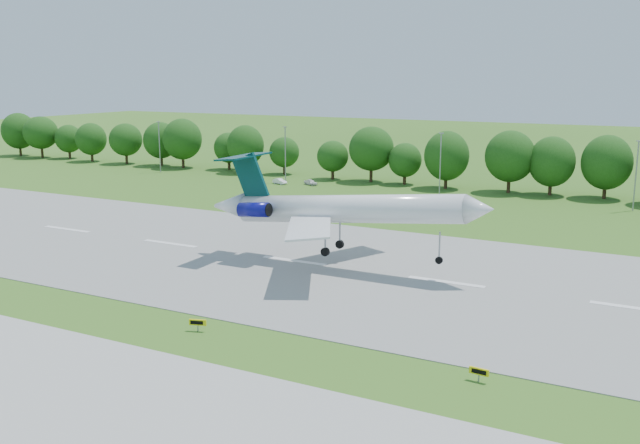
% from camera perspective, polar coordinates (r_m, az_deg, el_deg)
% --- Properties ---
extents(ground, '(600.00, 600.00, 0.00)m').
position_cam_1_polar(ground, '(60.67, 2.59, -10.85)').
color(ground, '#326019').
rests_on(ground, ground).
extents(runway, '(400.00, 45.00, 0.08)m').
position_cam_1_polar(runway, '(82.70, 10.06, -4.76)').
color(runway, gray).
rests_on(runway, ground).
extents(tree_line, '(288.40, 8.40, 10.40)m').
position_cam_1_polar(tree_line, '(145.68, 18.36, 4.43)').
color(tree_line, '#382314').
rests_on(tree_line, ground).
extents(light_poles, '(175.90, 0.25, 12.19)m').
position_cam_1_polar(light_poles, '(136.34, 16.61, 4.13)').
color(light_poles, gray).
rests_on(light_poles, ground).
extents(airliner, '(36.84, 26.77, 11.75)m').
position_cam_1_polar(airliner, '(86.21, 1.09, 1.15)').
color(airliner, white).
rests_on(airliner, ground).
extents(taxi_sign_left, '(1.60, 0.69, 1.14)m').
position_cam_1_polar(taxi_sign_left, '(67.23, -9.76, -7.94)').
color(taxi_sign_left, gray).
rests_on(taxi_sign_left, ground).
extents(taxi_sign_centre, '(1.58, 0.31, 1.10)m').
position_cam_1_polar(taxi_sign_centre, '(57.43, 12.60, -11.61)').
color(taxi_sign_centre, gray).
rests_on(taxi_sign_centre, ground).
extents(service_vehicle_a, '(3.76, 2.30, 1.17)m').
position_cam_1_polar(service_vehicle_a, '(153.98, -3.24, 3.27)').
color(service_vehicle_a, white).
rests_on(service_vehicle_a, ground).
extents(service_vehicle_b, '(3.78, 2.76, 1.19)m').
position_cam_1_polar(service_vehicle_b, '(152.31, -0.75, 3.20)').
color(service_vehicle_b, silver).
rests_on(service_vehicle_b, ground).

